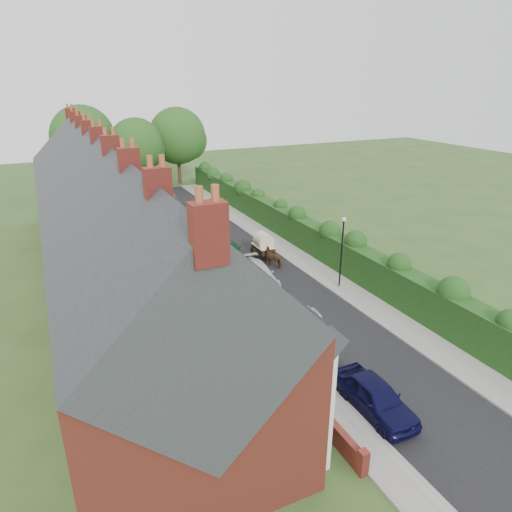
{
  "coord_description": "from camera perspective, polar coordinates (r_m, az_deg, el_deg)",
  "views": [
    {
      "loc": [
        -14.44,
        -20.0,
        13.84
      ],
      "look_at": [
        -1.74,
        6.91,
        2.2
      ],
      "focal_mm": 32.0,
      "sensor_mm": 36.0,
      "label": 1
    }
  ],
  "objects": [
    {
      "name": "kerb_house_side",
      "position": [
        35.62,
        -5.44,
        -1.48
      ],
      "size": [
        0.18,
        58.0,
        0.13
      ],
      "primitive_type": "cube",
      "color": "gray",
      "rests_on": "ground"
    },
    {
      "name": "road",
      "position": [
        36.69,
        -0.97,
        -0.78
      ],
      "size": [
        6.0,
        58.0,
        0.02
      ],
      "primitive_type": "cube",
      "color": "black",
      "rests_on": "ground"
    },
    {
      "name": "car_silver_a",
      "position": [
        25.83,
        6.49,
        -9.21
      ],
      "size": [
        2.54,
        4.84,
        1.52
      ],
      "primitive_type": "imported",
      "rotation": [
        0.0,
        0.0,
        -0.21
      ],
      "color": "#B9B9BE",
      "rests_on": "ground"
    },
    {
      "name": "terrace_row",
      "position": [
        31.61,
        -17.64,
        3.1
      ],
      "size": [
        9.05,
        40.5,
        11.5
      ],
      "color": "maroon",
      "rests_on": "ground"
    },
    {
      "name": "horse_cart",
      "position": [
        37.07,
        0.92,
        1.53
      ],
      "size": [
        1.39,
        3.07,
        2.21
      ],
      "color": "black",
      "rests_on": "ground"
    },
    {
      "name": "car_beige",
      "position": [
        47.14,
        -10.16,
        4.88
      ],
      "size": [
        3.31,
        5.62,
        1.47
      ],
      "primitive_type": "imported",
      "rotation": [
        0.0,
        0.0,
        0.17
      ],
      "color": "#C7C090",
      "rests_on": "ground"
    },
    {
      "name": "tree_far_right",
      "position": [
        65.02,
        -9.48,
        14.44
      ],
      "size": [
        7.98,
        7.6,
        10.31
      ],
      "color": "#332316",
      "rests_on": "ground"
    },
    {
      "name": "car_white",
      "position": [
        32.64,
        0.16,
        -2.3
      ],
      "size": [
        2.5,
        5.24,
        1.47
      ],
      "primitive_type": "imported",
      "rotation": [
        0.0,
        0.0,
        -0.09
      ],
      "color": "silver",
      "rests_on": "ground"
    },
    {
      "name": "garden_wall_row",
      "position": [
        34.08,
        -7.73,
        -1.96
      ],
      "size": [
        0.35,
        40.35,
        1.1
      ],
      "color": "maroon",
      "rests_on": "ground"
    },
    {
      "name": "tree_far_left",
      "position": [
        61.75,
        -14.42,
        13.15
      ],
      "size": [
        7.14,
        6.8,
        9.29
      ],
      "color": "#332316",
      "rests_on": "ground"
    },
    {
      "name": "ground",
      "position": [
        28.28,
        9.31,
        -8.24
      ],
      "size": [
        140.0,
        140.0,
        0.0
      ],
      "primitive_type": "plane",
      "color": "#2D4C1E",
      "rests_on": "ground"
    },
    {
      "name": "pavement_hedge_side",
      "position": [
        38.42,
        4.61,
        0.27
      ],
      "size": [
        2.2,
        58.0,
        0.12
      ],
      "primitive_type": "cube",
      "color": "gray",
      "rests_on": "ground"
    },
    {
      "name": "lamppost",
      "position": [
        31.71,
        10.72,
        1.56
      ],
      "size": [
        0.32,
        0.32,
        5.16
      ],
      "color": "black",
      "rests_on": "ground"
    },
    {
      "name": "car_green",
      "position": [
        37.4,
        -3.52,
        0.85
      ],
      "size": [
        2.3,
        4.63,
        1.52
      ],
      "primitive_type": "imported",
      "rotation": [
        0.0,
        0.0,
        0.12
      ],
      "color": "#10381A",
      "rests_on": "ground"
    },
    {
      "name": "car_navy",
      "position": [
        21.64,
        14.73,
        -16.66
      ],
      "size": [
        1.8,
        4.44,
        1.51
      ],
      "primitive_type": "imported",
      "rotation": [
        0.0,
        0.0,
        -0.0
      ],
      "color": "black",
      "rests_on": "ground"
    },
    {
      "name": "car_silver_b",
      "position": [
        27.77,
        2.27,
        -6.68
      ],
      "size": [
        2.93,
        5.82,
        1.58
      ],
      "primitive_type": "imported",
      "rotation": [
        0.0,
        0.0,
        -0.05
      ],
      "color": "#95979B",
      "rests_on": "ground"
    },
    {
      "name": "horse",
      "position": [
        35.66,
        2.27,
        -0.19
      ],
      "size": [
        1.45,
        1.94,
        1.49
      ],
      "primitive_type": "imported",
      "rotation": [
        0.0,
        0.0,
        3.56
      ],
      "color": "#52311E",
      "rests_on": "ground"
    },
    {
      "name": "car_grey",
      "position": [
        54.32,
        -10.93,
        7.06
      ],
      "size": [
        2.56,
        5.52,
        1.56
      ],
      "primitive_type": "imported",
      "rotation": [
        0.0,
        0.0,
        -0.07
      ],
      "color": "#515358",
      "rests_on": "ground"
    },
    {
      "name": "tree_far_back",
      "position": [
        63.75,
        -20.43,
        13.57
      ],
      "size": [
        8.4,
        8.0,
        10.82
      ],
      "color": "#332316",
      "rests_on": "ground"
    },
    {
      "name": "kerb_hedge_side",
      "position": [
        37.94,
        3.23,
        0.04
      ],
      "size": [
        0.18,
        58.0,
        0.13
      ],
      "primitive_type": "cube",
      "color": "gray",
      "rests_on": "ground"
    },
    {
      "name": "car_red",
      "position": [
        45.62,
        -7.94,
        4.51
      ],
      "size": [
        2.19,
        4.86,
        1.55
      ],
      "primitive_type": "imported",
      "rotation": [
        0.0,
        0.0,
        0.12
      ],
      "color": "maroon",
      "rests_on": "ground"
    },
    {
      "name": "hedge",
      "position": [
        38.78,
        6.99,
        2.81
      ],
      "size": [
        2.1,
        58.0,
        2.85
      ],
      "color": "#133310",
      "rests_on": "ground"
    },
    {
      "name": "pavement_house_side",
      "position": [
        35.39,
        -6.66,
        -1.7
      ],
      "size": [
        1.7,
        58.0,
        0.12
      ],
      "primitive_type": "cube",
      "color": "gray",
      "rests_on": "ground"
    }
  ]
}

